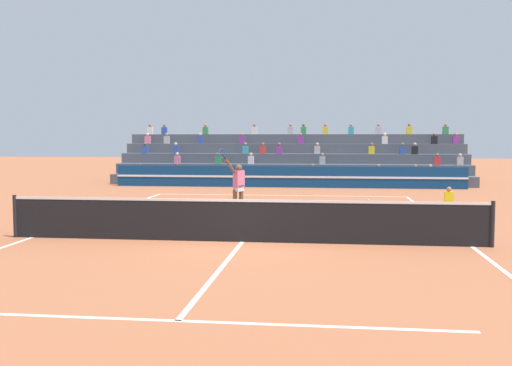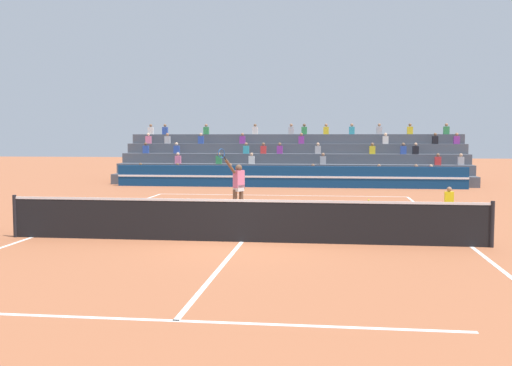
# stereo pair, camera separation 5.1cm
# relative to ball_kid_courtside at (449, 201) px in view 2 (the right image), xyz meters

# --- Properties ---
(ground_plane) EXTENTS (120.00, 120.00, 0.00)m
(ground_plane) POSITION_rel_ball_kid_courtside_xyz_m (-6.34, -7.15, -0.33)
(ground_plane) COLOR #AD603D
(court_lines) EXTENTS (11.10, 23.90, 0.01)m
(court_lines) POSITION_rel_ball_kid_courtside_xyz_m (-6.34, -7.15, -0.33)
(court_lines) COLOR white
(court_lines) RESTS_ON ground
(tennis_net) EXTENTS (12.00, 0.10, 1.10)m
(tennis_net) POSITION_rel_ball_kid_courtside_xyz_m (-6.34, -7.15, 0.21)
(tennis_net) COLOR black
(tennis_net) RESTS_ON ground
(sponsor_banner_wall) EXTENTS (18.00, 0.26, 1.10)m
(sponsor_banner_wall) POSITION_rel_ball_kid_courtside_xyz_m (-6.34, 9.00, 0.22)
(sponsor_banner_wall) COLOR navy
(sponsor_banner_wall) RESTS_ON ground
(bleacher_stand) EXTENTS (19.53, 4.75, 3.38)m
(bleacher_stand) POSITION_rel_ball_kid_courtside_xyz_m (-6.34, 12.81, 0.69)
(bleacher_stand) COLOR #4C515B
(bleacher_stand) RESTS_ON ground
(ball_kid_courtside) EXTENTS (0.30, 0.36, 0.84)m
(ball_kid_courtside) POSITION_rel_ball_kid_courtside_xyz_m (0.00, 0.00, 0.00)
(ball_kid_courtside) COLOR black
(ball_kid_courtside) RESTS_ON ground
(tennis_player) EXTENTS (0.80, 1.16, 2.30)m
(tennis_player) POSITION_rel_ball_kid_courtside_xyz_m (-7.13, -2.60, 0.65)
(tennis_player) COLOR brown
(tennis_player) RESTS_ON ground
(tennis_ball) EXTENTS (0.07, 0.07, 0.07)m
(tennis_ball) POSITION_rel_ball_kid_courtside_xyz_m (-2.61, 2.89, -0.30)
(tennis_ball) COLOR #C6DB33
(tennis_ball) RESTS_ON ground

